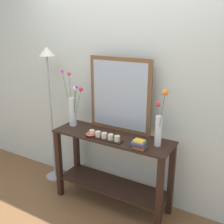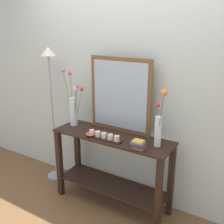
% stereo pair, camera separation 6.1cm
% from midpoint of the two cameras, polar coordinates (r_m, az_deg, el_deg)
% --- Properties ---
extents(ground_plane, '(7.00, 6.00, 0.02)m').
position_cam_midpoint_polar(ground_plane, '(3.24, -0.57, -18.69)').
color(ground_plane, brown).
extents(wall_back, '(6.40, 0.08, 2.70)m').
position_cam_midpoint_polar(wall_back, '(2.93, 2.61, 6.70)').
color(wall_back, beige).
rests_on(wall_back, ground).
extents(console_table, '(1.29, 0.40, 0.82)m').
position_cam_midpoint_polar(console_table, '(2.96, -0.61, -10.69)').
color(console_table, black).
rests_on(console_table, ground).
extents(mirror_leaning, '(0.71, 0.03, 0.79)m').
position_cam_midpoint_polar(mirror_leaning, '(2.83, 1.02, 3.54)').
color(mirror_leaning, brown).
rests_on(mirror_leaning, console_table).
extents(tall_vase_left, '(0.27, 0.15, 0.63)m').
position_cam_midpoint_polar(tall_vase_left, '(3.07, -8.79, 1.14)').
color(tall_vase_left, silver).
rests_on(tall_vase_left, console_table).
extents(vase_right, '(0.16, 0.18, 0.57)m').
position_cam_midpoint_polar(vase_right, '(2.54, 9.18, -2.68)').
color(vase_right, silver).
rests_on(vase_right, console_table).
extents(candle_tray, '(0.39, 0.09, 0.07)m').
position_cam_midpoint_polar(candle_tray, '(2.73, -2.30, -5.16)').
color(candle_tray, black).
rests_on(candle_tray, console_table).
extents(decorative_bowl, '(0.11, 0.11, 0.04)m').
position_cam_midpoint_polar(decorative_bowl, '(2.81, -5.07, -4.64)').
color(decorative_bowl, '#B24C38').
rests_on(decorative_bowl, console_table).
extents(book_stack, '(0.14, 0.10, 0.09)m').
position_cam_midpoint_polar(book_stack, '(2.53, 5.04, -6.77)').
color(book_stack, orange).
rests_on(book_stack, console_table).
extents(floor_lamp, '(0.24, 0.24, 1.68)m').
position_cam_midpoint_polar(floor_lamp, '(3.33, -13.48, 3.82)').
color(floor_lamp, '#9E9EA3').
rests_on(floor_lamp, ground).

